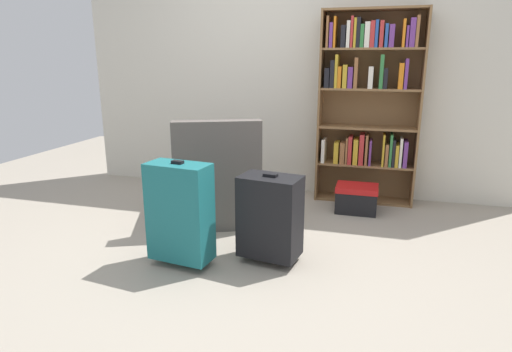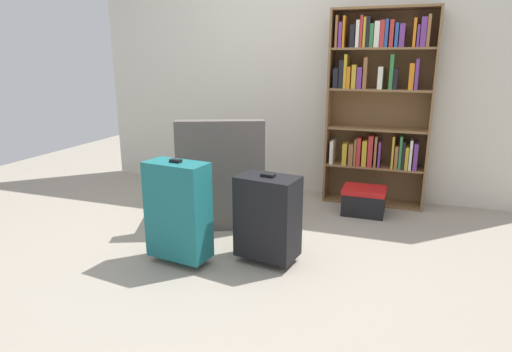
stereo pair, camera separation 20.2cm
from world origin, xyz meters
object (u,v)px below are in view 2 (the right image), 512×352
mug (280,225)px  storage_box (364,200)px  suitcase_teal (178,210)px  bookshelf (378,100)px  armchair (222,183)px  suitcase_black (268,217)px

mug → storage_box: 0.87m
suitcase_teal → bookshelf: bearing=57.8°
bookshelf → storage_box: bearing=-94.7°
bookshelf → armchair: bearing=-143.2°
mug → suitcase_black: suitcase_black is taller
storage_box → suitcase_teal: suitcase_teal is taller
bookshelf → suitcase_black: bookshelf is taller
bookshelf → suitcase_black: 1.78m
bookshelf → armchair: 1.63m
suitcase_teal → storage_box: bearing=52.2°
armchair → storage_box: bearing=24.2°
armchair → mug: bearing=-10.4°
storage_box → suitcase_black: (-0.52, -1.19, 0.20)m
armchair → storage_box: 1.28m
suitcase_black → suitcase_teal: suitcase_teal is taller
mug → suitcase_black: bearing=-82.4°
armchair → suitcase_teal: bearing=-85.3°
bookshelf → mug: size_ratio=14.96×
bookshelf → suitcase_black: size_ratio=2.85×
armchair → bookshelf: bearing=36.8°
bookshelf → storage_box: 0.94m
bookshelf → suitcase_teal: size_ratio=2.46×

